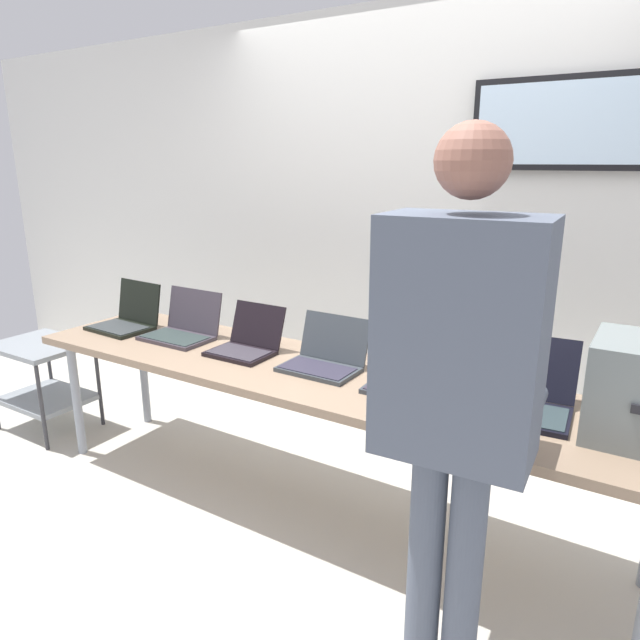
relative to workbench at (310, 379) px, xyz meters
name	(u,v)px	position (x,y,z in m)	size (l,w,h in m)	color
ground	(311,510)	(0.00, 0.00, -0.71)	(8.00, 8.00, 0.04)	#B9B4A8
back_wall	(413,228)	(0.02, 1.13, 0.60)	(8.00, 0.11, 2.55)	silver
workbench	(310,379)	(0.00, 0.00, 0.00)	(3.11, 0.70, 0.73)	#8C725B
laptop_station_0	(127,318)	(-1.28, 0.02, 0.11)	(0.36, 0.32, 0.26)	black
laptop_station_1	(183,327)	(-0.87, 0.06, 0.11)	(0.38, 0.30, 0.25)	#3A343D
laptop_station_2	(247,342)	(-0.41, 0.04, 0.10)	(0.31, 0.30, 0.23)	black
laptop_station_3	(325,357)	(0.05, 0.05, 0.10)	(0.36, 0.30, 0.23)	#363C41
laptop_station_4	(409,373)	(0.47, 0.06, 0.11)	(0.32, 0.34, 0.26)	#353A42
laptop_station_5	(523,395)	(0.95, 0.08, 0.11)	(0.40, 0.42, 0.26)	black
person	(458,380)	(0.90, -0.62, 0.39)	(0.45, 0.60, 1.78)	#4F5868
storage_cart	(44,372)	(-1.93, -0.14, -0.31)	(0.56, 0.44, 0.57)	gray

